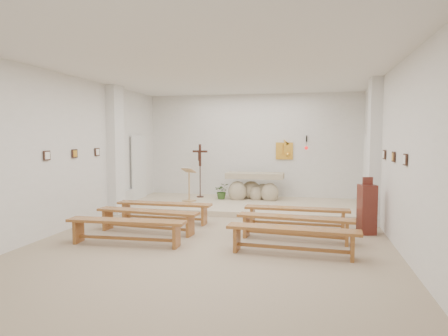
% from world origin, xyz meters
% --- Properties ---
extents(ground, '(7.00, 10.00, 0.00)m').
position_xyz_m(ground, '(0.00, 0.00, 0.00)').
color(ground, tan).
rests_on(ground, ground).
extents(wall_left, '(0.02, 10.00, 3.50)m').
position_xyz_m(wall_left, '(-3.49, 0.00, 1.75)').
color(wall_left, white).
rests_on(wall_left, ground).
extents(wall_right, '(0.02, 10.00, 3.50)m').
position_xyz_m(wall_right, '(3.49, 0.00, 1.75)').
color(wall_right, white).
rests_on(wall_right, ground).
extents(wall_back, '(7.00, 0.02, 3.50)m').
position_xyz_m(wall_back, '(0.00, 4.99, 1.75)').
color(wall_back, white).
rests_on(wall_back, ground).
extents(ceiling, '(7.00, 10.00, 0.02)m').
position_xyz_m(ceiling, '(0.00, 0.00, 3.49)').
color(ceiling, silver).
rests_on(ceiling, wall_back).
extents(sanctuary_platform, '(6.98, 3.00, 0.15)m').
position_xyz_m(sanctuary_platform, '(0.00, 3.50, 0.07)').
color(sanctuary_platform, beige).
rests_on(sanctuary_platform, ground).
extents(pilaster_left, '(0.26, 0.55, 3.50)m').
position_xyz_m(pilaster_left, '(-3.37, 2.00, 1.75)').
color(pilaster_left, white).
rests_on(pilaster_left, ground).
extents(pilaster_right, '(0.26, 0.55, 3.50)m').
position_xyz_m(pilaster_right, '(3.37, 2.00, 1.75)').
color(pilaster_right, white).
rests_on(pilaster_right, ground).
extents(gold_wall_relief, '(0.55, 0.04, 0.55)m').
position_xyz_m(gold_wall_relief, '(1.05, 4.96, 1.65)').
color(gold_wall_relief, gold).
rests_on(gold_wall_relief, wall_back).
extents(sanctuary_lamp, '(0.11, 0.36, 0.44)m').
position_xyz_m(sanctuary_lamp, '(1.75, 4.71, 1.81)').
color(sanctuary_lamp, black).
rests_on(sanctuary_lamp, wall_back).
extents(station_frame_left_front, '(0.03, 0.20, 0.20)m').
position_xyz_m(station_frame_left_front, '(-3.47, -0.80, 1.72)').
color(station_frame_left_front, '#382118').
rests_on(station_frame_left_front, wall_left).
extents(station_frame_left_mid, '(0.03, 0.20, 0.20)m').
position_xyz_m(station_frame_left_mid, '(-3.47, 0.20, 1.72)').
color(station_frame_left_mid, '#382118').
rests_on(station_frame_left_mid, wall_left).
extents(station_frame_left_rear, '(0.03, 0.20, 0.20)m').
position_xyz_m(station_frame_left_rear, '(-3.47, 1.20, 1.72)').
color(station_frame_left_rear, '#382118').
rests_on(station_frame_left_rear, wall_left).
extents(station_frame_right_front, '(0.03, 0.20, 0.20)m').
position_xyz_m(station_frame_right_front, '(3.47, -0.80, 1.72)').
color(station_frame_right_front, '#382118').
rests_on(station_frame_right_front, wall_right).
extents(station_frame_right_mid, '(0.03, 0.20, 0.20)m').
position_xyz_m(station_frame_right_mid, '(3.47, 0.20, 1.72)').
color(station_frame_right_mid, '#382118').
rests_on(station_frame_right_mid, wall_right).
extents(station_frame_right_rear, '(0.03, 0.20, 0.20)m').
position_xyz_m(station_frame_right_rear, '(3.47, 1.20, 1.72)').
color(station_frame_right_rear, '#382118').
rests_on(station_frame_right_rear, wall_right).
extents(radiator_left, '(0.10, 0.85, 0.52)m').
position_xyz_m(radiator_left, '(-3.43, 2.70, 0.27)').
color(radiator_left, silver).
rests_on(radiator_left, ground).
extents(radiator_right, '(0.10, 0.85, 0.52)m').
position_xyz_m(radiator_right, '(3.43, 2.70, 0.27)').
color(radiator_right, silver).
rests_on(radiator_right, ground).
extents(altar, '(1.79, 0.82, 0.92)m').
position_xyz_m(altar, '(0.17, 4.22, 0.50)').
color(altar, '#B9AE8D').
rests_on(altar, sanctuary_platform).
extents(lectern, '(0.45, 0.41, 1.04)m').
position_xyz_m(lectern, '(-1.70, 3.39, 0.67)').
color(lectern, tan).
rests_on(lectern, sanctuary_platform).
extents(crucifix_stand, '(0.52, 0.23, 1.72)m').
position_xyz_m(crucifix_stand, '(-1.61, 4.30, 1.14)').
color(crucifix_stand, '#391B12').
rests_on(crucifix_stand, sanctuary_platform).
extents(potted_plant, '(0.55, 0.51, 0.51)m').
position_xyz_m(potted_plant, '(-0.82, 4.05, 0.40)').
color(potted_plant, '#305321').
rests_on(potted_plant, sanctuary_platform).
extents(donation_pedestal, '(0.41, 0.41, 1.25)m').
position_xyz_m(donation_pedestal, '(3.10, 0.90, 0.55)').
color(donation_pedestal, '#5D231A').
rests_on(donation_pedestal, ground).
extents(bench_left_front, '(2.36, 0.40, 0.50)m').
position_xyz_m(bench_left_front, '(-1.60, 1.03, 0.37)').
color(bench_left_front, '#A55F30').
rests_on(bench_left_front, ground).
extents(bench_right_front, '(2.37, 0.44, 0.50)m').
position_xyz_m(bench_right_front, '(1.60, 1.03, 0.37)').
color(bench_right_front, '#A55F30').
rests_on(bench_right_front, ground).
extents(bench_left_second, '(2.38, 0.60, 0.50)m').
position_xyz_m(bench_left_second, '(-1.60, -0.00, 0.37)').
color(bench_left_second, '#A55F30').
rests_on(bench_left_second, ground).
extents(bench_right_second, '(2.38, 0.62, 0.50)m').
position_xyz_m(bench_right_second, '(1.60, -0.00, 0.37)').
color(bench_right_second, '#A55F30').
rests_on(bench_right_second, ground).
extents(bench_left_third, '(2.37, 0.46, 0.50)m').
position_xyz_m(bench_left_third, '(-1.60, -1.03, 0.37)').
color(bench_left_third, '#A55F30').
rests_on(bench_left_third, ground).
extents(bench_right_third, '(2.37, 0.51, 0.50)m').
position_xyz_m(bench_right_third, '(1.60, -1.03, 0.37)').
color(bench_right_third, '#A55F30').
rests_on(bench_right_third, ground).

